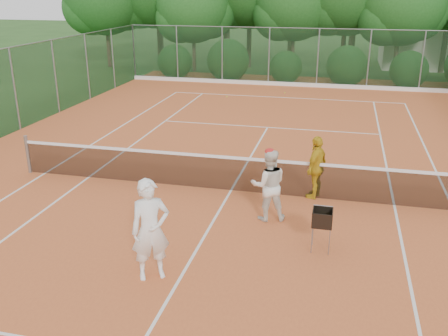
% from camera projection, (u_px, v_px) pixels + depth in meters
% --- Properties ---
extents(ground, '(120.00, 120.00, 0.00)m').
position_uv_depth(ground, '(231.00, 192.00, 13.11)').
color(ground, '#264A1A').
rests_on(ground, ground).
extents(clay_court, '(18.00, 36.00, 0.02)m').
position_uv_depth(clay_court, '(231.00, 191.00, 13.10)').
color(clay_court, '#D16430').
rests_on(clay_court, ground).
extents(club_building, '(8.00, 5.00, 3.00)m').
position_uv_depth(club_building, '(446.00, 44.00, 32.55)').
color(club_building, beige).
rests_on(club_building, ground).
extents(tennis_net, '(11.97, 0.10, 1.10)m').
position_uv_depth(tennis_net, '(231.00, 173.00, 12.92)').
color(tennis_net, gray).
rests_on(tennis_net, clay_court).
extents(player_white, '(0.84, 0.76, 1.92)m').
position_uv_depth(player_white, '(150.00, 230.00, 8.93)').
color(player_white, white).
rests_on(player_white, clay_court).
extents(player_center_grp, '(0.96, 0.84, 1.71)m').
position_uv_depth(player_center_grp, '(269.00, 185.00, 11.26)').
color(player_center_grp, white).
rests_on(player_center_grp, clay_court).
extents(player_yellow, '(0.71, 1.02, 1.61)m').
position_uv_depth(player_yellow, '(316.00, 167.00, 12.46)').
color(player_yellow, gold).
rests_on(player_yellow, clay_court).
extents(ball_hopper, '(0.39, 0.39, 0.88)m').
position_uv_depth(ball_hopper, '(322.00, 219.00, 9.96)').
color(ball_hopper, gray).
rests_on(ball_hopper, clay_court).
extents(stray_ball_a, '(0.07, 0.07, 0.07)m').
position_uv_depth(stray_ball_a, '(227.00, 97.00, 24.02)').
color(stray_ball_a, '#CBE535').
rests_on(stray_ball_a, clay_court).
extents(stray_ball_b, '(0.07, 0.07, 0.07)m').
position_uv_depth(stray_ball_b, '(285.00, 93.00, 24.86)').
color(stray_ball_b, yellow).
rests_on(stray_ball_b, clay_court).
extents(stray_ball_c, '(0.07, 0.07, 0.07)m').
position_uv_depth(stray_ball_c, '(324.00, 100.00, 23.37)').
color(stray_ball_c, '#B5CD2F').
rests_on(stray_ball_c, clay_court).
extents(court_markings, '(11.03, 23.83, 0.01)m').
position_uv_depth(court_markings, '(231.00, 191.00, 13.10)').
color(court_markings, white).
rests_on(court_markings, clay_court).
extents(fence_back, '(18.07, 0.07, 3.00)m').
position_uv_depth(fence_back, '(293.00, 57.00, 26.28)').
color(fence_back, '#19381E').
rests_on(fence_back, clay_court).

